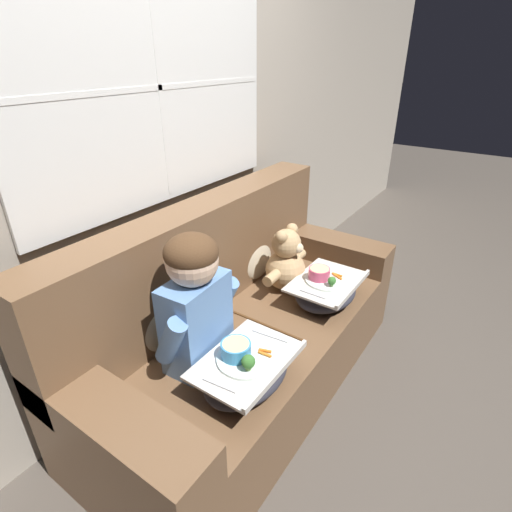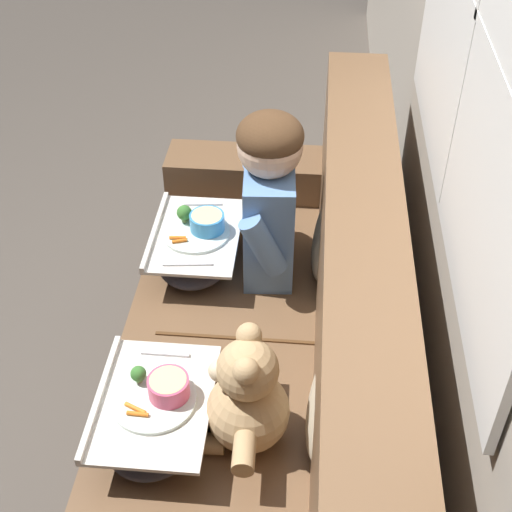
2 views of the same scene
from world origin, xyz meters
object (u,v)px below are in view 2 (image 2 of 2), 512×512
object	(u,v)px
lap_tray_child	(197,245)
throw_pillow_behind_teddy	(328,404)
teddy_bear	(246,400)
lap_tray_teddy	(156,413)
child_figure	(269,189)
couch	(274,358)
throw_pillow_behind_child	(330,232)

from	to	relation	value
lap_tray_child	throw_pillow_behind_teddy	bearing A→B (deg)	32.27
teddy_bear	lap_tray_child	distance (m)	0.80
lap_tray_teddy	lap_tray_child	bearing A→B (deg)	179.99
child_figure	teddy_bear	distance (m)	0.78
throw_pillow_behind_teddy	teddy_bear	distance (m)	0.22
throw_pillow_behind_teddy	lap_tray_teddy	world-z (taller)	throw_pillow_behind_teddy
couch	lap_tray_child	world-z (taller)	couch
couch	lap_tray_child	bearing A→B (deg)	-140.74
throw_pillow_behind_child	throw_pillow_behind_teddy	distance (m)	0.75
child_figure	lap_tray_child	size ratio (longest dim) A/B	1.38
throw_pillow_behind_teddy	lap_tray_child	xyz separation A→B (m)	(-0.76, -0.48, -0.09)
teddy_bear	lap_tray_child	xyz separation A→B (m)	(-0.76, -0.26, -0.09)
throw_pillow_behind_teddy	child_figure	xyz separation A→B (m)	(-0.75, -0.22, 0.17)
couch	lap_tray_teddy	bearing A→B (deg)	-39.46
teddy_bear	lap_tray_teddy	distance (m)	0.27
teddy_bear	child_figure	bearing A→B (deg)	179.68
child_figure	teddy_bear	bearing A→B (deg)	-0.32
teddy_bear	lap_tray_teddy	xyz separation A→B (m)	(-0.00, -0.26, -0.09)
lap_tray_child	lap_tray_teddy	world-z (taller)	lap_tray_child
lap_tray_child	child_figure	bearing A→B (deg)	89.69
couch	lap_tray_teddy	world-z (taller)	couch
throw_pillow_behind_teddy	child_figure	size ratio (longest dim) A/B	0.55
lap_tray_child	lap_tray_teddy	xyz separation A→B (m)	(0.75, -0.00, -0.00)
throw_pillow_behind_child	lap_tray_child	size ratio (longest dim) A/B	0.82
throw_pillow_behind_teddy	lap_tray_child	world-z (taller)	throw_pillow_behind_teddy
lap_tray_child	couch	bearing A→B (deg)	39.26
lap_tray_child	lap_tray_teddy	distance (m)	0.75
couch	throw_pillow_behind_teddy	distance (m)	0.48
couch	lap_tray_teddy	size ratio (longest dim) A/B	4.47
couch	teddy_bear	xyz separation A→B (m)	(0.38, -0.05, 0.24)
lap_tray_teddy	teddy_bear	bearing A→B (deg)	89.70
throw_pillow_behind_child	throw_pillow_behind_teddy	world-z (taller)	throw_pillow_behind_child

